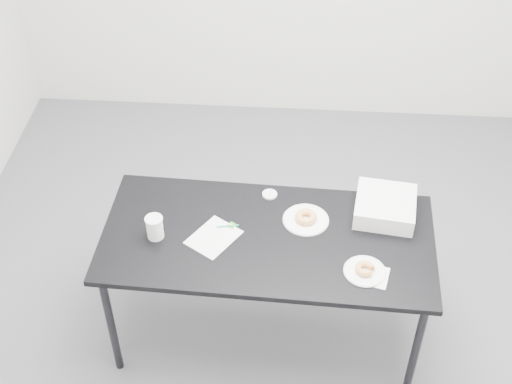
# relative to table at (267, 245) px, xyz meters

# --- Properties ---
(floor) EXTENTS (4.00, 4.00, 0.00)m
(floor) POSITION_rel_table_xyz_m (0.04, 0.17, -0.70)
(floor) COLOR #535358
(floor) RESTS_ON ground
(table) EXTENTS (1.68, 0.84, 0.76)m
(table) POSITION_rel_table_xyz_m (0.00, 0.00, 0.00)
(table) COLOR black
(table) RESTS_ON floor
(scorecard) EXTENTS (0.29, 0.31, 0.00)m
(scorecard) POSITION_rel_table_xyz_m (-0.27, -0.02, 0.06)
(scorecard) COLOR white
(scorecard) RESTS_ON table
(logo_patch) EXTENTS (0.05, 0.05, 0.00)m
(logo_patch) POSITION_rel_table_xyz_m (-0.18, 0.06, 0.06)
(logo_patch) COLOR green
(logo_patch) RESTS_ON scorecard
(pen) EXTENTS (0.11, 0.03, 0.01)m
(pen) POSITION_rel_table_xyz_m (-0.20, 0.05, 0.06)
(pen) COLOR #0C8867
(pen) RESTS_ON scorecard
(napkin) EXTENTS (0.17, 0.17, 0.00)m
(napkin) POSITION_rel_table_xyz_m (0.51, -0.22, 0.06)
(napkin) COLOR white
(napkin) RESTS_ON table
(plate_near) EXTENTS (0.20, 0.20, 0.01)m
(plate_near) POSITION_rel_table_xyz_m (0.47, -0.20, 0.06)
(plate_near) COLOR white
(plate_near) RESTS_ON napkin
(donut_near) EXTENTS (0.12, 0.12, 0.03)m
(donut_near) POSITION_rel_table_xyz_m (0.47, -0.20, 0.08)
(donut_near) COLOR #DB8545
(donut_near) RESTS_ON plate_near
(plate_far) EXTENTS (0.24, 0.24, 0.01)m
(plate_far) POSITION_rel_table_xyz_m (0.19, 0.13, 0.06)
(plate_far) COLOR white
(plate_far) RESTS_ON table
(donut_far) EXTENTS (0.14, 0.14, 0.04)m
(donut_far) POSITION_rel_table_xyz_m (0.19, 0.13, 0.08)
(donut_far) COLOR #DB8545
(donut_far) RESTS_ON plate_far
(coffee_cup) EXTENTS (0.08, 0.08, 0.12)m
(coffee_cup) POSITION_rel_table_xyz_m (-0.55, -0.04, 0.12)
(coffee_cup) COLOR white
(coffee_cup) RESTS_ON table
(cup_lid) EXTENTS (0.08, 0.08, 0.01)m
(cup_lid) POSITION_rel_table_xyz_m (-0.01, 0.31, 0.06)
(cup_lid) COLOR silver
(cup_lid) RESTS_ON table
(bakery_box) EXTENTS (0.34, 0.34, 0.10)m
(bakery_box) POSITION_rel_table_xyz_m (0.59, 0.21, 0.11)
(bakery_box) COLOR silver
(bakery_box) RESTS_ON table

